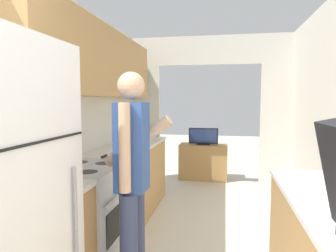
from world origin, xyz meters
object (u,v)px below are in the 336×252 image
(person, at_px, (132,181))
(range_oven, at_px, (84,217))
(tv_cabinet, at_px, (203,162))
(knife, at_px, (106,155))
(television, at_px, (203,137))

(person, bearing_deg, range_oven, 59.22)
(person, xyz_separation_m, tv_cabinet, (0.26, 3.58, -0.58))
(person, height_order, knife, person)
(range_oven, distance_m, person, 0.79)
(television, bearing_deg, person, -94.23)
(person, distance_m, tv_cabinet, 3.64)
(knife, bearing_deg, person, -56.66)
(tv_cabinet, bearing_deg, television, -90.00)
(range_oven, xyz_separation_m, person, (0.56, -0.34, 0.45))
(person, bearing_deg, television, -3.19)
(range_oven, height_order, knife, range_oven)
(range_oven, height_order, tv_cabinet, range_oven)
(tv_cabinet, distance_m, knife, 2.92)
(person, relative_size, knife, 5.29)
(tv_cabinet, relative_size, knife, 2.78)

